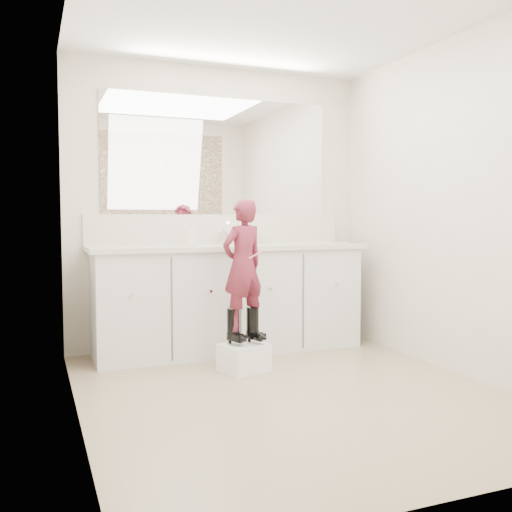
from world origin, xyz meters
name	(u,v)px	position (x,y,z in m)	size (l,w,h in m)	color
floor	(291,392)	(0.00, 0.00, 0.00)	(3.00, 3.00, 0.00)	#7E6B52
ceiling	(293,6)	(0.00, 0.00, 2.40)	(3.00, 3.00, 0.00)	white
wall_back	(219,208)	(0.00, 1.50, 1.20)	(2.60, 2.60, 0.00)	beige
wall_front	(461,195)	(0.00, -1.50, 1.20)	(2.60, 2.60, 0.00)	beige
wall_left	(74,202)	(-1.30, 0.00, 1.20)	(3.00, 3.00, 0.00)	beige
wall_right	(459,205)	(1.30, 0.00, 1.20)	(3.00, 3.00, 0.00)	beige
vanity_cabinet	(229,300)	(0.00, 1.23, 0.42)	(2.20, 0.55, 0.85)	silver
countertop	(230,247)	(0.00, 1.21, 0.87)	(2.28, 0.58, 0.04)	beige
backsplash	(219,229)	(0.00, 1.49, 1.02)	(2.28, 0.03, 0.25)	beige
mirror	(219,156)	(0.00, 1.49, 1.64)	(2.00, 0.02, 1.00)	white
dot_panel	(462,75)	(0.00, -1.49, 1.65)	(2.00, 0.01, 1.20)	#472819
faucet	(223,238)	(0.00, 1.38, 0.94)	(0.08, 0.08, 0.10)	silver
cup	(263,238)	(0.34, 1.30, 0.94)	(0.10, 0.10, 0.09)	beige
soap_bottle	(192,233)	(-0.31, 1.22, 0.99)	(0.09, 0.09, 0.19)	silver
step_stool	(244,358)	(-0.11, 0.58, 0.10)	(0.31, 0.26, 0.20)	white
boot_left	(233,326)	(-0.18, 0.60, 0.33)	(0.10, 0.17, 0.26)	black
boot_right	(253,325)	(-0.03, 0.60, 0.33)	(0.10, 0.17, 0.26)	black
toddler	(243,265)	(-0.11, 0.60, 0.77)	(0.34, 0.23, 0.95)	#AB344E
toothbrush	(256,255)	(-0.04, 0.52, 0.85)	(0.01, 0.01, 0.14)	#DD557C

